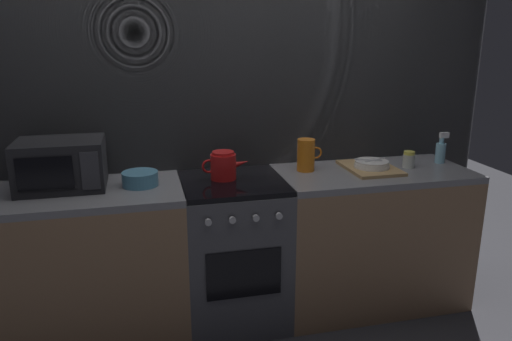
# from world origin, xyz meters

# --- Properties ---
(ground_plane) EXTENTS (8.00, 8.00, 0.00)m
(ground_plane) POSITION_xyz_m (0.00, 0.00, 0.00)
(ground_plane) COLOR #2D2D33
(back_wall) EXTENTS (3.60, 0.05, 2.40)m
(back_wall) POSITION_xyz_m (0.00, 0.32, 1.20)
(back_wall) COLOR gray
(back_wall) RESTS_ON ground_plane
(counter_left) EXTENTS (1.20, 0.60, 0.90)m
(counter_left) POSITION_xyz_m (-0.90, 0.00, 0.45)
(counter_left) COLOR #997251
(counter_left) RESTS_ON ground_plane
(stove_unit) EXTENTS (0.60, 0.63, 0.90)m
(stove_unit) POSITION_xyz_m (-0.00, -0.00, 0.45)
(stove_unit) COLOR #4C4C51
(stove_unit) RESTS_ON ground_plane
(counter_right) EXTENTS (1.20, 0.60, 0.90)m
(counter_right) POSITION_xyz_m (0.90, 0.00, 0.45)
(counter_right) COLOR #997251
(counter_right) RESTS_ON ground_plane
(microwave) EXTENTS (0.46, 0.35, 0.27)m
(microwave) POSITION_xyz_m (-0.94, 0.08, 1.04)
(microwave) COLOR black
(microwave) RESTS_ON counter_left
(kettle) EXTENTS (0.28, 0.15, 0.17)m
(kettle) POSITION_xyz_m (-0.05, 0.04, 0.98)
(kettle) COLOR red
(kettle) RESTS_ON stove_unit
(mixing_bowl) EXTENTS (0.20, 0.20, 0.08)m
(mixing_bowl) POSITION_xyz_m (-0.52, 0.02, 0.94)
(mixing_bowl) COLOR teal
(mixing_bowl) RESTS_ON counter_left
(pitcher) EXTENTS (0.16, 0.11, 0.20)m
(pitcher) POSITION_xyz_m (0.48, 0.10, 1.00)
(pitcher) COLOR orange
(pitcher) RESTS_ON counter_right
(dish_pile) EXTENTS (0.30, 0.40, 0.07)m
(dish_pile) POSITION_xyz_m (0.89, 0.02, 0.92)
(dish_pile) COLOR tan
(dish_pile) RESTS_ON counter_right
(spice_jar) EXTENTS (0.08, 0.08, 0.10)m
(spice_jar) POSITION_xyz_m (1.15, 0.02, 0.95)
(spice_jar) COLOR silver
(spice_jar) RESTS_ON counter_right
(spray_bottle) EXTENTS (0.08, 0.06, 0.20)m
(spray_bottle) POSITION_xyz_m (1.41, 0.07, 0.98)
(spray_bottle) COLOR #8CCCE5
(spray_bottle) RESTS_ON counter_right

